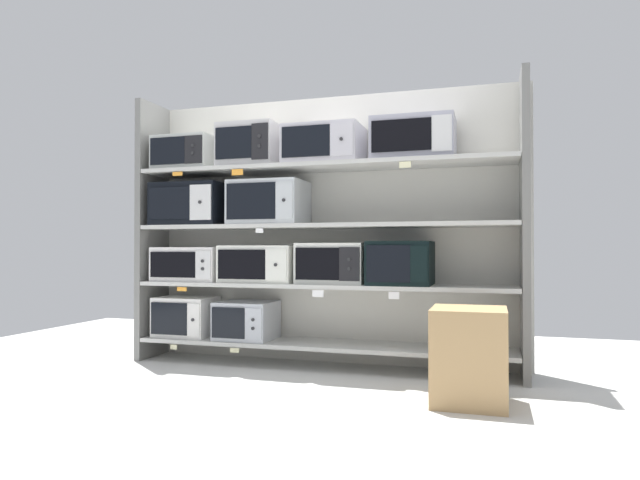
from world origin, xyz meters
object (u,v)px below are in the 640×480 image
at_px(microwave_3, 261,264).
at_px(microwave_11, 413,139).
at_px(microwave_7, 269,203).
at_px(microwave_1, 246,320).
at_px(microwave_8, 188,154).
at_px(microwave_6, 193,205).
at_px(microwave_0, 186,316).
at_px(microwave_10, 324,146).
at_px(microwave_5, 401,263).
at_px(microwave_4, 333,263).
at_px(microwave_9, 251,147).
at_px(microwave_2, 192,264).
at_px(shipping_carton, 469,356).

distance_m(microwave_3, microwave_11, 1.45).
xyz_separation_m(microwave_7, microwave_11, (1.09, 0.00, 0.42)).
distance_m(microwave_1, microwave_8, 1.39).
height_order(microwave_6, microwave_7, same).
distance_m(microwave_0, microwave_10, 1.73).
xyz_separation_m(microwave_8, microwave_10, (1.13, 0.00, 0.01)).
relative_size(microwave_5, microwave_7, 0.80).
height_order(microwave_5, microwave_7, microwave_7).
height_order(microwave_4, microwave_9, microwave_9).
bearing_deg(microwave_10, microwave_3, 180.00).
bearing_deg(microwave_11, microwave_1, -179.99).
distance_m(microwave_2, shipping_carton, 2.30).
bearing_deg(microwave_8, shipping_carton, -17.35).
relative_size(microwave_1, microwave_8, 0.90).
bearing_deg(microwave_11, microwave_2, -180.00).
distance_m(microwave_2, microwave_5, 1.65).
bearing_deg(microwave_2, microwave_11, 0.00).
xyz_separation_m(microwave_4, microwave_6, (-1.15, 0.00, 0.45)).
bearing_deg(microwave_7, microwave_0, 180.00).
relative_size(microwave_4, shipping_carton, 0.93).
bearing_deg(microwave_2, microwave_4, -0.01).
xyz_separation_m(microwave_0, microwave_10, (1.14, 0.00, 1.29)).
bearing_deg(microwave_8, microwave_4, 0.00).
height_order(microwave_2, microwave_6, microwave_6).
distance_m(microwave_1, shipping_carton, 1.81).
xyz_separation_m(microwave_5, microwave_10, (-0.56, 0.00, 0.86)).
distance_m(microwave_7, microwave_11, 1.17).
bearing_deg(microwave_1, microwave_5, -0.00).
bearing_deg(microwave_2, microwave_9, 0.01).
xyz_separation_m(microwave_9, microwave_11, (1.24, 0.00, -0.01)).
xyz_separation_m(microwave_1, microwave_5, (1.18, -0.00, 0.45)).
distance_m(microwave_2, microwave_3, 0.59).
distance_m(microwave_1, microwave_4, 0.81).
bearing_deg(microwave_4, shipping_carton, -34.61).
height_order(microwave_7, microwave_11, microwave_11).
distance_m(microwave_9, shipping_carton, 2.25).
relative_size(microwave_0, microwave_1, 1.04).
relative_size(microwave_1, shipping_carton, 0.79).
bearing_deg(microwave_7, microwave_1, 179.98).
bearing_deg(microwave_11, microwave_4, -179.98).
relative_size(microwave_1, microwave_11, 0.74).
bearing_deg(shipping_carton, microwave_7, 155.42).
bearing_deg(microwave_1, microwave_9, 0.44).
distance_m(microwave_2, microwave_9, 1.04).
distance_m(microwave_6, microwave_10, 1.16).
bearing_deg(microwave_10, microwave_6, 179.99).
relative_size(microwave_4, microwave_9, 1.12).
bearing_deg(microwave_6, microwave_7, -0.03).
relative_size(microwave_2, microwave_4, 1.10).
height_order(microwave_4, microwave_5, microwave_5).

